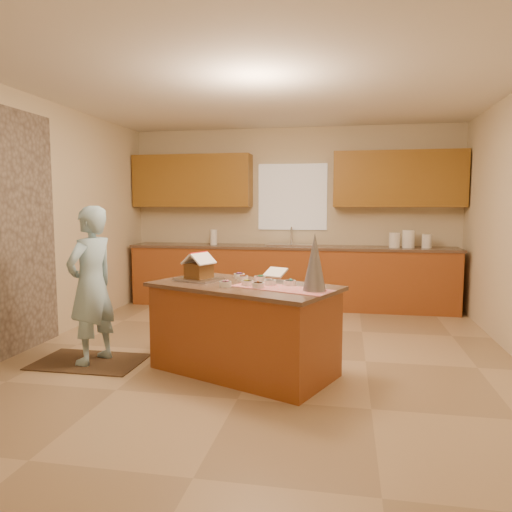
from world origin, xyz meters
name	(u,v)px	position (x,y,z in m)	size (l,w,h in m)	color
floor	(262,355)	(0.00, 0.00, 0.00)	(5.50, 5.50, 0.00)	tan
ceiling	(262,83)	(0.00, 0.00, 2.70)	(5.50, 5.50, 0.00)	silver
wall_back	(293,217)	(0.00, 2.75, 1.35)	(5.50, 5.50, 0.00)	beige
wall_front	(155,247)	(0.00, -2.75, 1.35)	(5.50, 5.50, 0.00)	beige
wall_left	(36,222)	(-2.50, 0.00, 1.35)	(5.50, 5.50, 0.00)	beige
window_curtain	(292,197)	(0.00, 2.72, 1.65)	(1.05, 0.03, 1.00)	white
back_counter_base	(290,278)	(0.00, 2.45, 0.44)	(4.80, 0.60, 0.88)	brown
back_counter_top	(290,247)	(0.00, 2.45, 0.90)	(4.85, 0.63, 0.04)	brown
upper_cabinet_left	(192,181)	(-1.55, 2.57, 1.90)	(1.85, 0.35, 0.80)	olive
upper_cabinet_right	(399,179)	(1.55, 2.57, 1.90)	(1.85, 0.35, 0.80)	olive
sink	(290,248)	(0.00, 2.45, 0.89)	(0.70, 0.45, 0.12)	silver
faucet	(292,236)	(0.00, 2.63, 1.06)	(0.03, 0.03, 0.28)	silver
island_base	(244,330)	(-0.08, -0.50, 0.39)	(1.60, 0.80, 0.78)	brown
island_top	(243,286)	(-0.08, -0.50, 0.80)	(1.67, 0.87, 0.04)	brown
table_runner	(281,288)	(0.28, -0.66, 0.82)	(0.89, 0.32, 0.01)	red
baking_tray	(199,279)	(-0.55, -0.35, 0.83)	(0.41, 0.30, 0.02)	silver
cookbook	(275,272)	(0.17, -0.25, 0.90)	(0.20, 0.02, 0.16)	white
tinsel_tree	(315,262)	(0.57, -0.74, 1.06)	(0.20, 0.20, 0.49)	#A5A6B0
rug	(89,362)	(-1.62, -0.52, 0.01)	(1.03, 0.67, 0.01)	black
boy	(91,285)	(-1.57, -0.52, 0.77)	(0.55, 0.36, 1.51)	#98C4D8
canister_a	(394,240)	(1.51, 2.45, 1.03)	(0.16, 0.16, 0.21)	white
canister_b	(408,239)	(1.70, 2.45, 1.05)	(0.18, 0.18, 0.25)	white
canister_c	(427,241)	(1.95, 2.45, 1.02)	(0.14, 0.14, 0.19)	white
paper_towel	(214,237)	(-1.18, 2.45, 1.04)	(0.11, 0.11, 0.23)	white
gingerbread_house	(199,268)	(-0.55, -0.35, 0.93)	(0.32, 0.32, 0.25)	#583517
candy_bowls	(254,281)	(0.00, -0.47, 0.84)	(0.65, 0.61, 0.05)	pink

